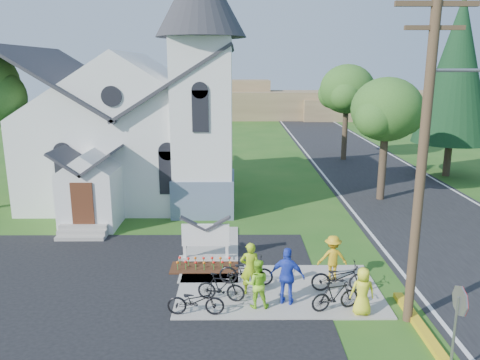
{
  "coord_description": "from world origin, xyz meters",
  "views": [
    {
      "loc": [
        0.05,
        -14.43,
        7.6
      ],
      "look_at": [
        0.19,
        5.0,
        2.87
      ],
      "focal_mm": 35.0,
      "sensor_mm": 36.0,
      "label": 1
    }
  ],
  "objects_px": {
    "stop_sign": "(458,313)",
    "bike_0": "(196,301)",
    "bike_2": "(246,271)",
    "bike_1": "(221,287)",
    "bike_4": "(340,277)",
    "utility_pole": "(426,147)",
    "cyclist_0": "(250,268)",
    "bike_3": "(335,296)",
    "church_sign": "(206,236)",
    "cyclist_2": "(287,276)",
    "cyclist_4": "(362,291)",
    "cyclist_1": "(257,283)",
    "cyclist_3": "(333,258)"
  },
  "relations": [
    {
      "from": "stop_sign",
      "to": "bike_0",
      "type": "relative_size",
      "value": 1.39
    },
    {
      "from": "bike_0",
      "to": "bike_2",
      "type": "distance_m",
      "value": 2.63
    },
    {
      "from": "bike_1",
      "to": "bike_4",
      "type": "xyz_separation_m",
      "value": [
        4.06,
        0.65,
        0.04
      ]
    },
    {
      "from": "utility_pole",
      "to": "bike_2",
      "type": "bearing_deg",
      "value": 154.51
    },
    {
      "from": "cyclist_0",
      "to": "bike_2",
      "type": "height_order",
      "value": "cyclist_0"
    },
    {
      "from": "stop_sign",
      "to": "bike_3",
      "type": "bearing_deg",
      "value": 124.71
    },
    {
      "from": "stop_sign",
      "to": "bike_3",
      "type": "relative_size",
      "value": 1.52
    },
    {
      "from": "church_sign",
      "to": "utility_pole",
      "type": "xyz_separation_m",
      "value": [
        6.56,
        -4.7,
        4.38
      ]
    },
    {
      "from": "bike_1",
      "to": "cyclist_2",
      "type": "bearing_deg",
      "value": -84.84
    },
    {
      "from": "cyclist_2",
      "to": "bike_2",
      "type": "height_order",
      "value": "cyclist_2"
    },
    {
      "from": "stop_sign",
      "to": "cyclist_4",
      "type": "distance_m",
      "value": 3.48
    },
    {
      "from": "cyclist_1",
      "to": "cyclist_2",
      "type": "relative_size",
      "value": 0.84
    },
    {
      "from": "bike_2",
      "to": "cyclist_3",
      "type": "bearing_deg",
      "value": -76.43
    },
    {
      "from": "church_sign",
      "to": "cyclist_4",
      "type": "xyz_separation_m",
      "value": [
        5.15,
        -4.4,
        -0.21
      ]
    },
    {
      "from": "cyclist_1",
      "to": "utility_pole",
      "type": "bearing_deg",
      "value": 171.14
    },
    {
      "from": "bike_1",
      "to": "cyclist_2",
      "type": "relative_size",
      "value": 0.83
    },
    {
      "from": "cyclist_0",
      "to": "cyclist_3",
      "type": "distance_m",
      "value": 3.21
    },
    {
      "from": "utility_pole",
      "to": "cyclist_4",
      "type": "height_order",
      "value": "utility_pole"
    },
    {
      "from": "cyclist_3",
      "to": "cyclist_4",
      "type": "bearing_deg",
      "value": 98.11
    },
    {
      "from": "bike_0",
      "to": "bike_3",
      "type": "distance_m",
      "value": 4.41
    },
    {
      "from": "utility_pole",
      "to": "bike_2",
      "type": "distance_m",
      "value": 7.35
    },
    {
      "from": "cyclist_0",
      "to": "cyclist_2",
      "type": "xyz_separation_m",
      "value": [
        1.19,
        -0.69,
        0.04
      ]
    },
    {
      "from": "cyclist_0",
      "to": "cyclist_3",
      "type": "height_order",
      "value": "cyclist_0"
    },
    {
      "from": "utility_pole",
      "to": "cyclist_1",
      "type": "distance_m",
      "value": 6.56
    },
    {
      "from": "bike_1",
      "to": "bike_3",
      "type": "height_order",
      "value": "bike_3"
    },
    {
      "from": "cyclist_0",
      "to": "bike_1",
      "type": "relative_size",
      "value": 1.15
    },
    {
      "from": "cyclist_1",
      "to": "cyclist_4",
      "type": "relative_size",
      "value": 1.05
    },
    {
      "from": "cyclist_4",
      "to": "church_sign",
      "type": "bearing_deg",
      "value": -39.85
    },
    {
      "from": "utility_pole",
      "to": "stop_sign",
      "type": "bearing_deg",
      "value": -88.51
    },
    {
      "from": "cyclist_0",
      "to": "bike_2",
      "type": "bearing_deg",
      "value": -84.41
    },
    {
      "from": "stop_sign",
      "to": "bike_0",
      "type": "distance_m",
      "value": 7.42
    },
    {
      "from": "cyclist_0",
      "to": "bike_3",
      "type": "xyz_separation_m",
      "value": [
        2.68,
        -1.12,
        -0.43
      ]
    },
    {
      "from": "bike_2",
      "to": "bike_1",
      "type": "bearing_deg",
      "value": 150.54
    },
    {
      "from": "cyclist_4",
      "to": "cyclist_2",
      "type": "bearing_deg",
      "value": -16.45
    },
    {
      "from": "bike_1",
      "to": "bike_2",
      "type": "height_order",
      "value": "bike_2"
    },
    {
      "from": "utility_pole",
      "to": "cyclist_4",
      "type": "bearing_deg",
      "value": 168.04
    },
    {
      "from": "bike_0",
      "to": "bike_3",
      "type": "xyz_separation_m",
      "value": [
        4.4,
        0.26,
        0.02
      ]
    },
    {
      "from": "stop_sign",
      "to": "cyclist_3",
      "type": "distance_m",
      "value": 5.88
    },
    {
      "from": "bike_3",
      "to": "cyclist_4",
      "type": "xyz_separation_m",
      "value": [
        0.77,
        -0.26,
        0.28
      ]
    },
    {
      "from": "bike_0",
      "to": "cyclist_3",
      "type": "height_order",
      "value": "cyclist_3"
    },
    {
      "from": "bike_1",
      "to": "cyclist_4",
      "type": "height_order",
      "value": "cyclist_4"
    },
    {
      "from": "utility_pole",
      "to": "cyclist_3",
      "type": "distance_m",
      "value": 5.62
    },
    {
      "from": "church_sign",
      "to": "cyclist_2",
      "type": "distance_m",
      "value": 4.7
    },
    {
      "from": "stop_sign",
      "to": "bike_0",
      "type": "xyz_separation_m",
      "value": [
        -6.66,
        3.0,
        -1.26
      ]
    },
    {
      "from": "cyclist_2",
      "to": "bike_4",
      "type": "bearing_deg",
      "value": -138.91
    },
    {
      "from": "bike_3",
      "to": "cyclist_2",
      "type": "bearing_deg",
      "value": 57.9
    },
    {
      "from": "cyclist_1",
      "to": "bike_1",
      "type": "distance_m",
      "value": 1.28
    },
    {
      "from": "cyclist_2",
      "to": "cyclist_3",
      "type": "height_order",
      "value": "cyclist_2"
    },
    {
      "from": "cyclist_0",
      "to": "cyclist_1",
      "type": "bearing_deg",
      "value": 98.42
    },
    {
      "from": "cyclist_2",
      "to": "cyclist_3",
      "type": "xyz_separation_m",
      "value": [
        1.82,
        1.78,
        -0.13
      ]
    }
  ]
}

